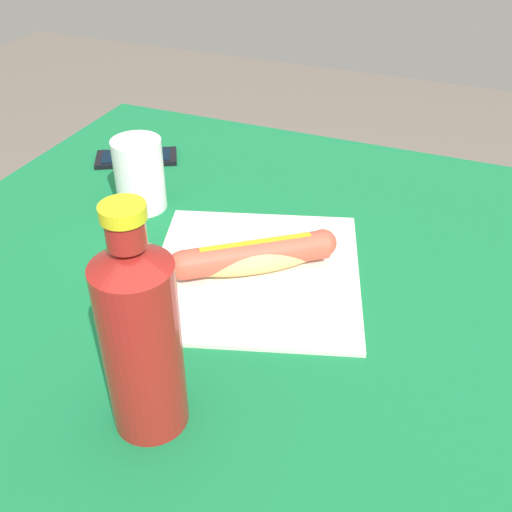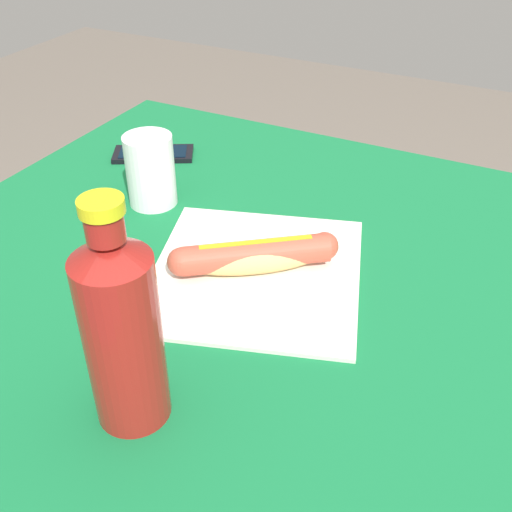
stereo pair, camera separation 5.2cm
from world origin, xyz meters
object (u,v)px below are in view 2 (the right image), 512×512
at_px(soda_bottle, 122,330).
at_px(drinking_cup, 150,170).
at_px(hot_dog, 256,256).
at_px(cell_phone, 153,154).

distance_m(soda_bottle, drinking_cup, 0.42).
distance_m(hot_dog, soda_bottle, 0.27).
distance_m(hot_dog, cell_phone, 0.40).
xyz_separation_m(cell_phone, drinking_cup, (-0.09, 0.14, 0.05)).
xyz_separation_m(cell_phone, soda_bottle, (-0.32, 0.49, 0.10)).
relative_size(hot_dog, drinking_cup, 1.72).
height_order(soda_bottle, drinking_cup, soda_bottle).
bearing_deg(cell_phone, soda_bottle, 122.75).
distance_m(hot_dog, drinking_cup, 0.25).
bearing_deg(drinking_cup, cell_phone, -55.27).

